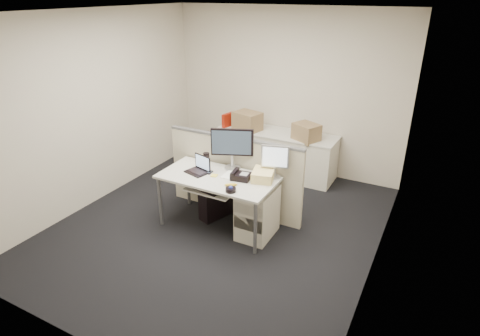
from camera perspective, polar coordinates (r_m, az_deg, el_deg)
The scene contains 29 objects.
floor at distance 5.48m, azimuth -3.04°, elevation -8.20°, with size 4.00×4.50×0.01m, color black.
ceiling at distance 4.63m, azimuth -3.83°, elevation 21.33°, with size 4.00×4.50×0.01m, color white.
wall_back at distance 6.84m, azimuth 6.51°, elevation 10.70°, with size 4.00×0.02×2.70m, color beige.
wall_front at distance 3.34m, azimuth -23.72°, elevation -6.20°, with size 4.00×0.02×2.70m, color beige.
wall_left at distance 6.13m, azimuth -19.81°, elevation 7.85°, with size 0.02×4.50×2.70m, color beige.
wall_right at distance 4.27m, azimuth 20.28°, elevation 0.97°, with size 0.02×4.50×2.70m, color beige.
desk at distance 5.15m, azimuth -3.21°, elevation -1.90°, with size 1.50×0.75×0.73m.
keyboard_tray at distance 5.03m, azimuth -4.24°, elevation -3.15°, with size 0.62×0.32×0.02m, color silver.
drawer_pedestal at distance 5.12m, azimuth 2.50°, elevation -6.36°, with size 0.40×0.55×0.65m, color silver.
cubicle_partition at distance 5.55m, azimuth -0.83°, elevation -1.18°, with size 2.00×0.06×1.10m, color #C1BA99.
back_counter at distance 6.85m, azimuth 5.13°, elevation 2.10°, with size 2.00×0.60×0.72m, color silver.
monitor_main at distance 5.25m, azimuth -1.11°, elevation 2.73°, with size 0.56×0.21×0.56m, color black.
monitor_small at distance 5.03m, azimuth 4.98°, elevation 0.86°, with size 0.35×0.17×0.43m, color #B7B7BC.
laptop at distance 5.21m, azimuth -6.20°, elevation 0.40°, with size 0.29×0.21×0.21m, color black.
trackball at distance 4.74m, azimuth -1.32°, elevation -3.12°, with size 0.13×0.13×0.05m, color black.
desk_phone at distance 5.04m, azimuth 0.17°, elevation -1.20°, with size 0.24×0.19×0.08m, color black.
paper_stack at distance 5.15m, azimuth -1.11°, elevation -1.01°, with size 0.21×0.27×0.01m, color white.
sticky_pad at distance 5.14m, azimuth -3.70°, elevation -1.07°, with size 0.08×0.08×0.01m, color #FFE546.
travel_mug at distance 5.40m, azimuth -4.80°, elevation 1.14°, with size 0.08×0.08×0.18m, color black.
banana at distance 4.87m, azimuth -1.30°, elevation -2.38°, with size 0.16×0.04×0.04m, color yellow.
cellphone at distance 5.23m, azimuth -4.36°, elevation -0.63°, with size 0.06×0.11×0.01m, color black.
manila_folders at distance 5.02m, azimuth 3.33°, elevation -0.99°, with size 0.26×0.33×0.12m, color #F4D987.
keyboard at distance 5.02m, azimuth -4.98°, elevation -2.98°, with size 0.43×0.15×0.02m, color black.
pc_tower_desk at distance 5.57m, azimuth -3.38°, elevation -4.83°, with size 0.19×0.48×0.45m, color black.
pc_tower_spare_dark at distance 7.62m, azimuth -4.70°, elevation 3.23°, with size 0.18×0.45×0.42m, color black.
pc_tower_spare_silver at distance 7.55m, azimuth -3.74°, elevation 3.00°, with size 0.18×0.44×0.41m, color #B7B7BC.
cardboard_box_left at distance 6.77m, azimuth 1.06°, elevation 6.60°, with size 0.44×0.33×0.33m, color #8C684F.
cardboard_box_right at distance 6.40m, azimuth 9.41°, elevation 5.01°, with size 0.39×0.30×0.28m, color #8C684F.
red_binder at distance 6.97m, azimuth -1.69°, elevation 6.79°, with size 0.06×0.27×0.25m, color maroon.
Camera 1 is at (2.41, -3.95, 2.93)m, focal length 30.00 mm.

